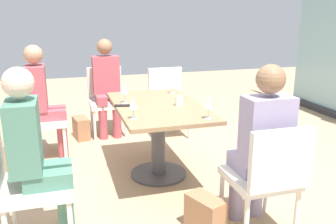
% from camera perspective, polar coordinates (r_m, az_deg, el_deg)
% --- Properties ---
extents(ground_plane, '(12.00, 12.00, 0.00)m').
position_cam_1_polar(ground_plane, '(3.73, -1.50, -9.79)').
color(ground_plane, tan).
extents(dining_table_main, '(1.37, 0.80, 0.73)m').
position_cam_1_polar(dining_table_main, '(3.53, -1.56, -1.79)').
color(dining_table_main, '#997551').
rests_on(dining_table_main, ground_plane).
extents(chair_side_end, '(0.50, 0.46, 0.87)m').
position_cam_1_polar(chair_side_end, '(4.93, -9.66, 2.44)').
color(chair_side_end, silver).
rests_on(chair_side_end, ground_plane).
extents(chair_front_left, '(0.46, 0.50, 0.87)m').
position_cam_1_polar(chair_front_left, '(4.23, -20.27, -0.48)').
color(chair_front_left, silver).
rests_on(chair_front_left, ground_plane).
extents(chair_far_right, '(0.50, 0.46, 0.87)m').
position_cam_1_polar(chair_far_right, '(2.67, 15.37, -9.32)').
color(chair_far_right, silver).
rests_on(chair_far_right, ground_plane).
extents(chair_front_right, '(0.46, 0.50, 0.87)m').
position_cam_1_polar(chair_front_right, '(2.69, -22.12, -9.78)').
color(chair_front_right, silver).
rests_on(chair_front_right, ground_plane).
extents(chair_far_left, '(0.50, 0.46, 0.87)m').
position_cam_1_polar(chair_far_left, '(4.80, 0.03, 2.30)').
color(chair_far_left, silver).
rests_on(chair_far_left, ground_plane).
extents(person_side_end, '(0.39, 0.34, 1.26)m').
position_cam_1_polar(person_side_end, '(4.78, -9.61, 4.53)').
color(person_side_end, '#B24C56').
rests_on(person_side_end, ground_plane).
extents(person_front_left, '(0.34, 0.39, 1.26)m').
position_cam_1_polar(person_front_left, '(4.18, -19.04, 2.31)').
color(person_front_left, '#B24C56').
rests_on(person_front_left, ground_plane).
extents(person_far_right, '(0.39, 0.34, 1.26)m').
position_cam_1_polar(person_far_right, '(2.68, 14.46, -4.46)').
color(person_far_right, '#9E93B7').
rests_on(person_far_right, ground_plane).
extents(person_front_right, '(0.34, 0.39, 1.26)m').
position_cam_1_polar(person_front_right, '(2.60, -20.17, -5.57)').
color(person_front_right, '#4C7F6B').
rests_on(person_front_right, ground_plane).
extents(wine_glass_0, '(0.07, 0.07, 0.18)m').
position_cam_1_polar(wine_glass_0, '(3.01, 6.38, 1.36)').
color(wine_glass_0, silver).
rests_on(wine_glass_0, dining_table_main).
extents(wine_glass_1, '(0.07, 0.07, 0.18)m').
position_cam_1_polar(wine_glass_1, '(3.55, -6.86, 3.52)').
color(wine_glass_1, silver).
rests_on(wine_glass_1, dining_table_main).
extents(wine_glass_2, '(0.07, 0.07, 0.18)m').
position_cam_1_polar(wine_glass_2, '(3.00, -5.53, 1.34)').
color(wine_glass_2, silver).
rests_on(wine_glass_2, dining_table_main).
extents(wine_glass_3, '(0.07, 0.07, 0.18)m').
position_cam_1_polar(wine_glass_3, '(3.96, 0.67, 4.87)').
color(wine_glass_3, silver).
rests_on(wine_glass_3, dining_table_main).
extents(coffee_cup, '(0.08, 0.08, 0.09)m').
position_cam_1_polar(coffee_cup, '(3.44, 1.74, 1.76)').
color(coffee_cup, white).
rests_on(coffee_cup, dining_table_main).
extents(cell_phone_on_table, '(0.10, 0.16, 0.01)m').
position_cam_1_polar(cell_phone_on_table, '(3.46, -7.23, 1.00)').
color(cell_phone_on_table, black).
rests_on(cell_phone_on_table, dining_table_main).
extents(handbag_0, '(0.33, 0.21, 0.28)m').
position_cam_1_polar(handbag_0, '(4.82, -13.51, -2.48)').
color(handbag_0, '#A3704C').
rests_on(handbag_0, ground_plane).
extents(handbag_1, '(0.33, 0.22, 0.28)m').
position_cam_1_polar(handbag_1, '(4.20, -23.55, -6.10)').
color(handbag_1, '#A3704C').
rests_on(handbag_1, ground_plane).
extents(handbag_2, '(0.34, 0.26, 0.28)m').
position_cam_1_polar(handbag_2, '(2.81, 5.86, -15.75)').
color(handbag_2, '#A3704C').
rests_on(handbag_2, ground_plane).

